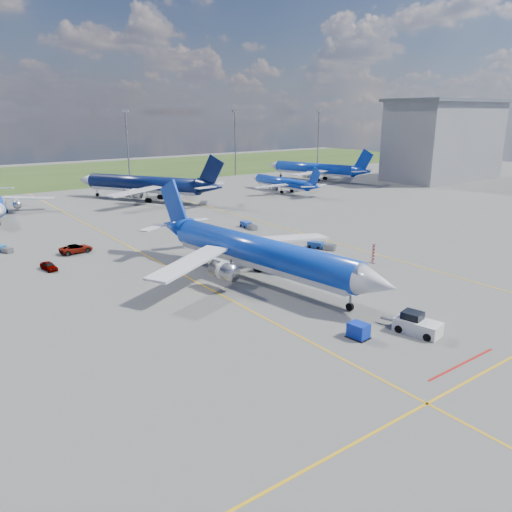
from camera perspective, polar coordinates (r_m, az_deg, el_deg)
ground at (r=54.88m, az=1.60°, el=-7.40°), size 400.00×400.00×0.00m
grass_strip at (r=193.37m, az=-27.16°, el=7.87°), size 400.00×80.00×0.01m
taxiway_lines at (r=77.35m, az=-11.01°, el=-0.62°), size 60.25×160.00×0.02m
floodlight_masts at (r=155.41m, az=-21.44°, el=11.59°), size 202.20×0.50×22.70m
terminal_building at (r=181.14m, az=20.71°, el=12.32°), size 42.00×22.00×26.00m
warning_post at (r=77.04m, az=13.29°, el=0.33°), size 0.50×0.50×3.00m
bg_jet_n at (r=133.09m, az=-12.60°, el=6.26°), size 53.11×56.70×11.88m
bg_jet_ne at (r=143.52m, az=3.01°, el=7.32°), size 23.54×30.57×7.89m
bg_jet_ene at (r=170.36m, az=6.66°, el=8.63°), size 41.26×47.96×10.73m
main_airliner at (r=67.38m, az=0.37°, el=-2.85°), size 39.53×48.51×11.59m
pushback_tug at (r=54.28m, az=17.87°, el=-7.50°), size 3.33×6.52×2.16m
uld_container at (r=51.71m, az=11.63°, el=-8.35°), size 1.76×2.10×1.54m
service_car_a at (r=77.65m, az=-22.60°, el=-1.06°), size 2.00×3.78×1.22m
service_car_b at (r=85.53m, az=-19.86°, el=0.80°), size 5.31×2.72×1.43m
service_car_c at (r=100.43m, az=-8.73°, el=3.71°), size 2.32×4.57×1.27m
baggage_tug_w at (r=83.78m, az=7.39°, el=1.19°), size 3.02×4.88×1.07m
baggage_tug_c at (r=91.37m, az=-27.03°, el=0.75°), size 2.66×4.42×0.97m
baggage_tug_e at (r=98.05m, az=-0.92°, el=3.52°), size 1.90×5.01×1.10m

